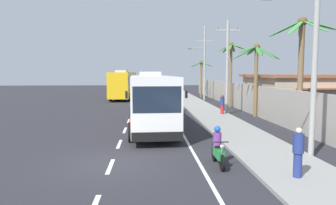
% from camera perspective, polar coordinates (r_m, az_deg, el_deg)
% --- Properties ---
extents(ground_plane, '(160.00, 160.00, 0.00)m').
position_cam_1_polar(ground_plane, '(13.23, -10.02, -10.66)').
color(ground_plane, '#28282D').
extents(sidewalk_kerb, '(3.20, 90.00, 0.14)m').
position_cam_1_polar(sidewalk_kerb, '(23.52, 9.58, -3.44)').
color(sidewalk_kerb, gray).
rests_on(sidewalk_kerb, ground).
extents(lane_markings, '(3.67, 71.00, 0.01)m').
position_cam_1_polar(lane_markings, '(27.28, -1.97, -2.30)').
color(lane_markings, white).
rests_on(lane_markings, ground).
extents(boundary_wall, '(0.24, 60.00, 2.53)m').
position_cam_1_polar(boundary_wall, '(28.25, 15.30, 0.36)').
color(boundary_wall, '#9E998E').
rests_on(boundary_wall, ground).
extents(coach_bus_foreground, '(3.29, 11.31, 3.69)m').
position_cam_1_polar(coach_bus_foreground, '(20.69, -3.06, 0.59)').
color(coach_bus_foreground, white).
rests_on(coach_bus_foreground, ground).
extents(coach_bus_far_lane, '(3.42, 11.76, 3.94)m').
position_cam_1_polar(coach_bus_far_lane, '(44.83, -7.92, 3.26)').
color(coach_bus_far_lane, gold).
rests_on(coach_bus_far_lane, ground).
extents(motorcycle_beside_bus, '(0.56, 1.96, 1.54)m').
position_cam_1_polar(motorcycle_beside_bus, '(12.82, 8.87, -8.23)').
color(motorcycle_beside_bus, black).
rests_on(motorcycle_beside_bus, ground).
extents(motorcycle_trailing, '(0.56, 1.96, 1.64)m').
position_cam_1_polar(motorcycle_trailing, '(29.75, 1.84, -0.38)').
color(motorcycle_trailing, black).
rests_on(motorcycle_trailing, ground).
extents(pedestrian_near_kerb, '(0.36, 0.36, 1.68)m').
position_cam_1_polar(pedestrian_near_kerb, '(11.61, 22.10, -8.06)').
color(pedestrian_near_kerb, navy).
rests_on(pedestrian_near_kerb, sidewalk_kerb).
extents(pedestrian_midwalk, '(0.36, 0.36, 1.66)m').
position_cam_1_polar(pedestrian_midwalk, '(27.42, 9.60, -0.21)').
color(pedestrian_midwalk, red).
rests_on(pedestrian_midwalk, sidewalk_kerb).
extents(utility_pole_nearest, '(3.43, 0.24, 8.89)m').
position_cam_1_polar(utility_pole_nearest, '(14.87, 24.41, 9.21)').
color(utility_pole_nearest, '#9E9E99').
rests_on(utility_pole_nearest, ground).
extents(utility_pole_mid, '(2.11, 0.24, 8.07)m').
position_cam_1_polar(utility_pole_mid, '(28.27, 10.48, 6.50)').
color(utility_pole_mid, '#9E9E99').
rests_on(utility_pole_mid, ground).
extents(utility_pole_far, '(3.48, 0.24, 9.65)m').
position_cam_1_polar(utility_pole_far, '(42.39, 6.42, 7.29)').
color(utility_pole_far, '#9E9E99').
rests_on(utility_pole_far, ground).
extents(palm_nearest, '(3.83, 4.11, 5.97)m').
position_cam_1_polar(palm_nearest, '(27.31, 15.42, 6.77)').
color(palm_nearest, brown).
rests_on(palm_nearest, ground).
extents(palm_second, '(3.81, 3.78, 6.96)m').
position_cam_1_polar(palm_second, '(21.15, 22.64, 7.93)').
color(palm_second, brown).
rests_on(palm_second, ground).
extents(palm_third, '(2.85, 2.74, 6.77)m').
position_cam_1_polar(palm_third, '(34.18, 11.12, 7.29)').
color(palm_third, brown).
rests_on(palm_third, ground).
extents(palm_fourth, '(3.30, 3.35, 5.36)m').
position_cam_1_polar(palm_fourth, '(47.34, 5.91, 5.53)').
color(palm_fourth, brown).
rests_on(palm_fourth, ground).
extents(roadside_building, '(11.54, 9.34, 3.45)m').
position_cam_1_polar(roadside_building, '(31.82, 24.74, 1.45)').
color(roadside_building, tan).
rests_on(roadside_building, ground).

